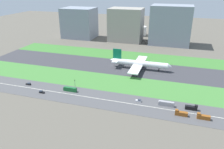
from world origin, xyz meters
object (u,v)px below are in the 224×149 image
car_1 (139,101)px  car_3 (42,92)px  car_0 (29,84)px  bus_1 (166,104)px  traffic_light (75,83)px  fuel_tank_west (124,30)px  truck_0 (181,113)px  truck_1 (203,117)px  terminal_building (79,23)px  truck_2 (192,108)px  fuel_tank_centre (139,31)px  office_tower (171,25)px  airliner (139,63)px  hangar_building (126,25)px  fuel_tank_east (159,33)px  bus_0 (70,89)px

car_1 → car_3: size_ratio=1.00×
car_0 → bus_1: bus_1 is taller
traffic_light → fuel_tank_west: fuel_tank_west is taller
car_3 → fuel_tank_west: size_ratio=0.25×
fuel_tank_west → truck_0: bearing=-66.5°
truck_1 → car_3: 124.32m
car_3 → terminal_building: terminal_building is taller
truck_2 → traffic_light: (-95.63, 7.99, 2.62)m
car_3 → fuel_tank_centre: fuel_tank_centre is taller
car_0 → office_tower: size_ratio=0.08×
airliner → fuel_tank_centre: airliner is taller
truck_2 → airliner: bearing=127.4°
truck_0 → terminal_building: terminal_building is taller
hangar_building → car_0: bearing=-103.1°
fuel_tank_east → car_0: bearing=-111.2°
airliner → bus_1: airliner is taller
office_tower → bus_1: bearing=-86.4°
bus_1 → terminal_building: 239.83m
truck_0 → fuel_tank_east: fuel_tank_east is taller
fuel_tank_centre → terminal_building: bearing=-153.4°
traffic_light → fuel_tank_east: 223.86m
truck_1 → fuel_tank_east: bearing=-76.6°
car_1 → fuel_tank_east: 227.34m
bus_0 → truck_0: size_ratio=1.38×
truck_0 → traffic_light: (-88.55, 17.99, 2.62)m
car_3 → truck_0: bearing=180.0°
car_0 → car_3: size_ratio=1.00×
truck_1 → car_3: bearing=0.0°
traffic_light → terminal_building: (-76.73, 174.01, 19.23)m
truck_0 → hangar_building: (-87.92, 192.00, 22.83)m
bus_1 → traffic_light: traffic_light is taller
truck_1 → car_1: size_ratio=1.91×
bus_1 → fuel_tank_centre: fuel_tank_centre is taller
fuel_tank_west → bus_1: bearing=-67.8°
car_0 → bus_0: bus_0 is taller
bus_0 → office_tower: size_ratio=0.21×
car_3 → fuel_tank_west: (7.01, 237.00, 6.17)m
truck_2 → office_tower: (-29.17, 182.00, 25.87)m
airliner → traffic_light: airliner is taller
bus_0 → traffic_light: 8.39m
car_1 → office_tower: 184.16m
car_3 → traffic_light: (21.52, 17.99, 3.37)m
car_0 → fuel_tank_centre: (54.79, 227.00, 6.58)m
fuel_tank_west → truck_2: bearing=-64.1°
airliner → fuel_tank_centre: (-30.61, 159.00, 1.27)m
bus_0 → fuel_tank_east: (46.94, 227.00, 4.72)m
terminal_building → bus_0: bearing=-67.3°
truck_1 → office_tower: size_ratio=0.15×
car_3 → truck_2: size_ratio=0.52×
bus_1 → traffic_light: 78.40m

